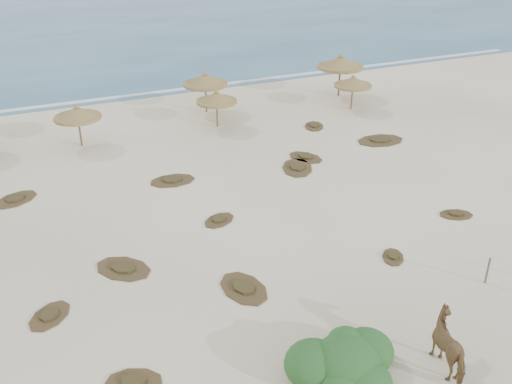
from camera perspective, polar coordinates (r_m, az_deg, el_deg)
ground at (r=22.37m, az=6.23°, el=-8.51°), size 160.00×160.00×0.00m
ocean at (r=91.97m, az=-18.68°, el=17.59°), size 200.00×100.00×0.01m
foam_line at (r=44.56m, az=-10.71°, el=9.66°), size 70.00×0.60×0.01m
palapa_2 at (r=34.92m, az=-17.44°, el=7.49°), size 3.38×3.38×2.58m
palapa_3 at (r=36.50m, az=-3.97°, el=9.36°), size 3.32×3.32×2.46m
palapa_4 at (r=39.29m, az=-5.09°, el=11.06°), size 3.10×3.10×2.85m
palapa_5 at (r=40.36m, az=9.68°, el=10.77°), size 2.90×2.90×2.46m
palapa_6 at (r=43.10m, az=8.45°, el=12.64°), size 3.92×3.92×3.17m
horse at (r=18.99m, az=19.03°, el=-14.28°), size 1.25×2.16×1.72m
fence_post_near at (r=23.34m, az=22.15°, el=-7.29°), size 0.09×0.09×1.12m
bush at (r=18.11m, az=8.90°, el=-16.65°), size 3.58×3.15×1.60m
scrub_0 at (r=21.60m, az=-19.94°, el=-11.54°), size 2.05×2.09×0.16m
scrub_1 at (r=23.26m, az=-13.13°, el=-7.44°), size 2.75×2.82×0.16m
scrub_2 at (r=25.97m, az=-3.71°, el=-2.80°), size 1.96×1.75×0.16m
scrub_3 at (r=31.12m, az=4.15°, el=2.47°), size 2.57×2.98×0.16m
scrub_4 at (r=27.95m, az=19.37°, el=-2.12°), size 1.82×1.50×0.16m
scrub_5 at (r=35.51m, az=12.33°, el=5.09°), size 3.08×2.12×0.16m
scrub_6 at (r=30.07m, az=-22.91°, el=-0.66°), size 2.63×2.37×0.16m
scrub_7 at (r=32.44m, az=4.99°, el=3.49°), size 2.13×2.48×0.16m
scrub_9 at (r=21.62m, az=-1.24°, el=-9.57°), size 1.89×2.57×0.16m
scrub_10 at (r=37.18m, az=5.83°, el=6.58°), size 1.96×2.21×0.16m
scrub_11 at (r=18.45m, az=-12.12°, el=-18.05°), size 2.08×1.76×0.16m
scrub_12 at (r=24.01m, az=13.53°, el=-6.31°), size 1.45×1.58×0.16m
scrub_13 at (r=29.90m, az=-8.35°, el=1.17°), size 2.46×1.69×0.16m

